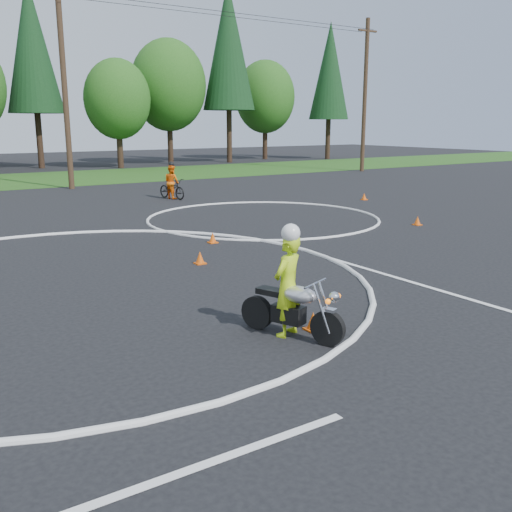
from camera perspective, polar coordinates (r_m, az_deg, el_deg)
ground at (r=9.51m, az=-12.70°, el=-7.19°), size 120.00×120.00×0.00m
course_markings at (r=14.16m, az=-10.75°, el=-0.34°), size 19.05×19.05×0.12m
primary_motorcycle at (r=8.83m, az=3.74°, el=-5.27°), size 0.86×1.73×0.96m
rider_primary_grp at (r=8.81m, az=3.20°, el=-2.64°), size 0.69×0.58×1.78m
rider_second_grp at (r=25.49m, az=-8.41°, el=6.96°), size 0.95×1.78×1.62m
traffic_cones at (r=13.82m, az=-3.55°, el=0.08°), size 20.29×11.57×0.30m
treeline at (r=46.68m, az=-11.15°, el=17.04°), size 38.20×8.10×14.52m
utility_poles at (r=30.55m, az=-18.63°, el=16.13°), size 41.60×1.12×10.00m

